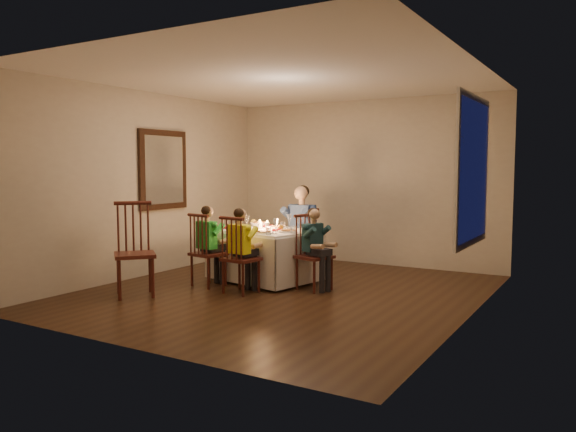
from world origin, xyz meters
The scene contains 26 objects.
ground centered at (0.00, 0.00, 0.00)m, with size 5.00×5.00×0.00m, color black.
wall_left centered at (-2.25, 0.00, 1.30)m, with size 0.02×5.00×2.60m, color beige.
wall_right centered at (2.25, 0.00, 1.30)m, with size 0.02×5.00×2.60m, color beige.
wall_back centered at (0.00, 2.50, 1.30)m, with size 4.50×0.02×2.60m, color beige.
ceiling centered at (0.00, 0.00, 2.60)m, with size 5.00×5.00×0.00m, color white.
dining_table centered at (-0.59, 0.49, 0.50)m, with size 1.51×1.22×0.67m.
chair_adult centered at (-0.40, 1.17, 0.00)m, with size 0.39×0.37×0.95m, color #3D1610, non-canonical shape.
chair_near_left centered at (-1.02, -0.17, 0.00)m, with size 0.39×0.37×0.95m, color #3D1610, non-canonical shape.
chair_near_right centered at (-0.42, -0.29, 0.00)m, with size 0.39×0.37×0.95m, color #3D1610, non-canonical shape.
chair_end centered at (0.27, 0.32, 0.00)m, with size 0.39×0.37×0.95m, color #3D1610, non-canonical shape.
chair_extra centered at (-1.42, -1.07, 0.00)m, with size 0.46×0.44×1.13m, color #3D1610, non-canonical shape.
adult centered at (-0.40, 1.17, 0.00)m, with size 0.47×0.43×1.28m, color navy, non-canonical shape.
child_green centered at (-1.02, -0.17, 0.00)m, with size 0.34×0.31×1.04m, color green, non-canonical shape.
child_yellow centered at (-0.42, -0.29, 0.00)m, with size 0.34×0.31×1.04m, color #FFFC1B, non-canonical shape.
child_teal centered at (0.27, 0.32, 0.00)m, with size 0.33×0.30×1.03m, color #193940, non-canonical shape.
setting_adult centered at (-0.55, 0.77, 0.71)m, with size 0.26×0.26×0.02m, color white.
setting_green centered at (-0.94, 0.31, 0.71)m, with size 0.26×0.26×0.02m, color white.
setting_yellow centered at (-0.37, 0.13, 0.71)m, with size 0.26×0.26×0.02m, color white.
setting_teal centered at (-0.17, 0.40, 0.71)m, with size 0.26×0.26×0.02m, color white.
candle_left centered at (-0.67, 0.51, 0.75)m, with size 0.06×0.06×0.10m, color white.
candle_right centered at (-0.54, 0.48, 0.75)m, with size 0.06×0.06×0.10m, color white.
squash centered at (-1.02, 0.86, 0.74)m, with size 0.09×0.09×0.09m, color yellow.
orange_fruit centered at (-0.33, 0.48, 0.74)m, with size 0.08×0.08×0.08m, color orange.
serving_bowl centered at (-0.87, 0.79, 0.73)m, with size 0.23×0.23×0.06m, color white.
wall_mirror centered at (-2.22, 0.30, 1.50)m, with size 0.06×0.95×1.15m.
window_blinds centered at (2.21, 0.10, 1.50)m, with size 0.07×1.34×1.54m.
Camera 1 is at (3.52, -5.82, 1.53)m, focal length 35.00 mm.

